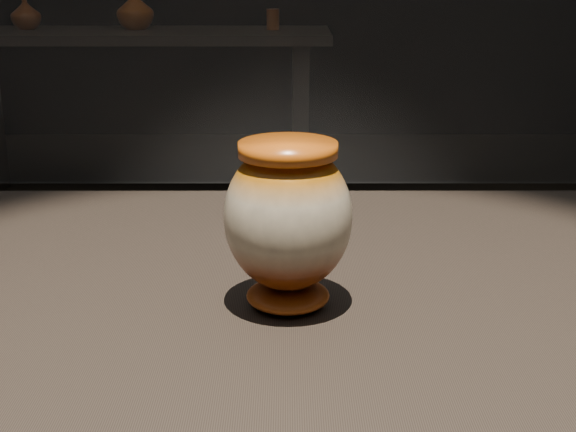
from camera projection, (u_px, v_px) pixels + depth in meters
name	position (u px, v px, depth m)	size (l,w,h in m)	color
main_vase	(288.00, 219.00, 0.84)	(0.14, 0.14, 0.18)	#622508
back_shelf	(137.00, 82.00, 4.17)	(2.00, 0.60, 0.90)	black
back_vase_left	(26.00, 14.00, 4.11)	(0.15, 0.15, 0.16)	#9D4A16
back_vase_mid	(135.00, 10.00, 4.10)	(0.19, 0.19, 0.20)	#622508
back_vase_right	(273.00, 19.00, 4.11)	(0.07, 0.07, 0.10)	#9D4A16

